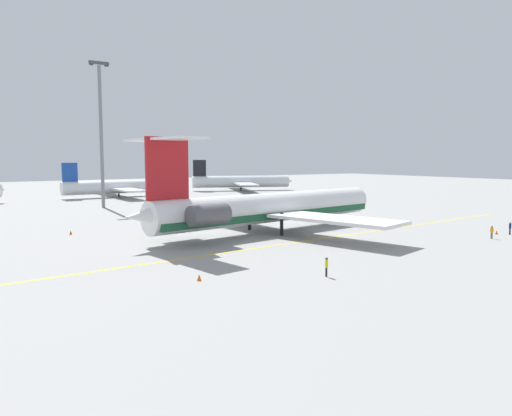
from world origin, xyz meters
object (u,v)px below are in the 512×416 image
(airliner_mid_right, at_px, (244,181))
(ground_crew_portside, at_px, (510,226))
(ground_crew_near_tail, at_px, (492,231))
(safety_cone_wingtip, at_px, (71,233))
(airliner_mid_left, at_px, (122,187))
(main_jetliner, at_px, (265,208))
(safety_cone_nose, at_px, (199,277))
(safety_cone_tail, at_px, (497,232))
(ground_crew_near_nose, at_px, (326,264))
(light_mast, at_px, (101,129))

(airliner_mid_right, distance_m, ground_crew_portside, 96.15)
(ground_crew_near_tail, distance_m, safety_cone_wingtip, 55.33)
(airliner_mid_left, relative_size, ground_crew_portside, 16.79)
(safety_cone_wingtip, bearing_deg, airliner_mid_left, 65.82)
(main_jetliner, bearing_deg, safety_cone_wingtip, 142.35)
(safety_cone_nose, distance_m, safety_cone_wingtip, 31.95)
(airliner_mid_left, relative_size, airliner_mid_right, 0.97)
(safety_cone_wingtip, height_order, safety_cone_tail, same)
(airliner_mid_left, height_order, ground_crew_near_tail, airliner_mid_left)
(airliner_mid_right, bearing_deg, main_jetliner, -98.28)
(safety_cone_nose, bearing_deg, airliner_mid_right, 56.04)
(main_jetliner, distance_m, safety_cone_nose, 27.40)
(airliner_mid_right, relative_size, ground_crew_near_nose, 17.99)
(airliner_mid_left, relative_size, light_mast, 1.02)
(safety_cone_tail, bearing_deg, ground_crew_near_tail, -157.16)
(safety_cone_nose, distance_m, safety_cone_tail, 44.96)
(ground_crew_near_tail, bearing_deg, airliner_mid_left, 86.72)
(safety_cone_nose, bearing_deg, light_mast, 80.49)
(airliner_mid_left, relative_size, safety_cone_nose, 54.79)
(airliner_mid_left, distance_m, ground_crew_portside, 94.29)
(ground_crew_portside, relative_size, safety_cone_tail, 3.26)
(ground_crew_portside, distance_m, safety_cone_nose, 46.27)
(ground_crew_near_nose, relative_size, safety_cone_tail, 3.15)
(ground_crew_portside, distance_m, safety_cone_tail, 1.91)
(airliner_mid_right, distance_m, ground_crew_near_nose, 112.09)
(light_mast, bearing_deg, ground_crew_near_nose, -90.88)
(main_jetliner, height_order, ground_crew_near_nose, main_jetliner)
(airliner_mid_left, xyz_separation_m, safety_cone_wingtip, (-26.34, -58.67, -2.39))
(airliner_mid_left, bearing_deg, safety_cone_nose, -103.84)
(light_mast, bearing_deg, airliner_mid_right, 28.51)
(ground_crew_near_tail, relative_size, light_mast, 0.06)
(airliner_mid_left, relative_size, ground_crew_near_nose, 17.38)
(ground_crew_near_tail, relative_size, safety_cone_nose, 3.00)
(airliner_mid_right, distance_m, safety_cone_tail, 95.32)
(airliner_mid_right, relative_size, ground_crew_near_tail, 18.88)
(ground_crew_near_nose, bearing_deg, light_mast, -81.37)
(ground_crew_portside, bearing_deg, light_mast, -145.91)
(airliner_mid_left, distance_m, safety_cone_nose, 93.40)
(safety_cone_tail, bearing_deg, ground_crew_near_nose, -171.75)
(main_jetliner, distance_m, airliner_mid_right, 86.62)
(ground_crew_portside, bearing_deg, airliner_mid_right, 175.96)
(ground_crew_near_tail, relative_size, safety_cone_tail, 3.00)
(airliner_mid_left, height_order, safety_cone_wingtip, airliner_mid_left)
(safety_cone_tail, bearing_deg, ground_crew_portside, -40.60)
(main_jetliner, distance_m, light_mast, 49.08)
(airliner_mid_right, relative_size, safety_cone_wingtip, 56.70)
(ground_crew_near_nose, relative_size, ground_crew_near_tail, 1.05)
(airliner_mid_right, distance_m, ground_crew_near_tail, 97.78)
(ground_crew_portside, relative_size, safety_cone_nose, 3.26)
(ground_crew_near_nose, bearing_deg, safety_cone_tail, -162.25)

